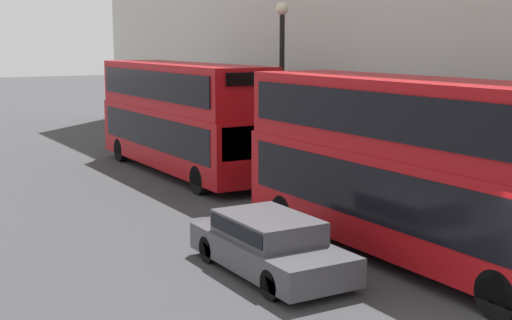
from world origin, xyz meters
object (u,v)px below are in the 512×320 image
bus_leading (412,161)px  pedestrian (326,171)px  car_dark_sedan (269,243)px  bus_second_in_queue (181,113)px

bus_leading → pedestrian: 7.55m
car_dark_sedan → pedestrian: 8.54m
bus_second_in_queue → bus_leading: bearing=-90.0°
bus_second_in_queue → pedestrian: bus_second_in_queue is taller
bus_second_in_queue → pedestrian: 6.83m
bus_leading → bus_second_in_queue: 13.07m
bus_leading → car_dark_sedan: 3.88m
pedestrian → bus_leading: bearing=-110.3°
car_dark_sedan → bus_second_in_queue: bearing=74.5°
bus_leading → car_dark_sedan: size_ratio=2.38×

